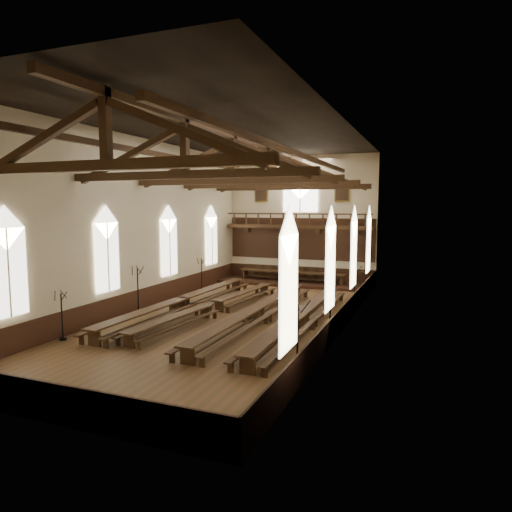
{
  "coord_description": "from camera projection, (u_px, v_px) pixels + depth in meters",
  "views": [
    {
      "loc": [
        10.0,
        -22.23,
        6.09
      ],
      "look_at": [
        0.7,
        1.5,
        3.27
      ],
      "focal_mm": 32.0,
      "sensor_mm": 36.0,
      "label": 1
    }
  ],
  "objects": [
    {
      "name": "candelabrum_left_mid",
      "position": [
        138.0,
        299.0,
        25.92
      ],
      "size": [
        0.77,
        0.82,
        2.71
      ],
      "color": "black",
      "rests_on": "ground"
    },
    {
      "name": "candelabrum_left_far",
      "position": [
        202.0,
        280.0,
        32.97
      ],
      "size": [
        0.7,
        0.68,
        2.33
      ],
      "color": "black",
      "rests_on": "ground"
    },
    {
      "name": "refectory_row_b",
      "position": [
        213.0,
        306.0,
        25.49
      ],
      "size": [
        2.04,
        14.1,
        0.71
      ],
      "color": "#3A2812",
      "rests_on": "ground"
    },
    {
      "name": "candelabrum_right_mid",
      "position": [
        330.0,
        317.0,
        21.62
      ],
      "size": [
        0.83,
        0.8,
        2.76
      ],
      "color": "black",
      "rests_on": "ground"
    },
    {
      "name": "refectory_row_c",
      "position": [
        256.0,
        311.0,
        23.97
      ],
      "size": [
        1.7,
        14.89,
        0.8
      ],
      "color": "#3A2812",
      "rests_on": "ground"
    },
    {
      "name": "dais",
      "position": [
        291.0,
        283.0,
        35.48
      ],
      "size": [
        11.4,
        3.07,
        0.2
      ],
      "primitive_type": "cube",
      "color": "#341A0F",
      "rests_on": "ground"
    },
    {
      "name": "portraits",
      "position": [
        300.0,
        193.0,
        36.02
      ],
      "size": [
        7.75,
        0.09,
        1.45
      ],
      "color": "brown",
      "rests_on": "room_walls"
    },
    {
      "name": "room_walls",
      "position": [
        233.0,
        199.0,
        24.16
      ],
      "size": [
        26.0,
        26.0,
        26.0
      ],
      "color": "beige",
      "rests_on": "ground"
    },
    {
      "name": "refectory_row_a",
      "position": [
        183.0,
        301.0,
        26.32
      ],
      "size": [
        1.89,
        15.13,
        0.82
      ],
      "color": "#3A2812",
      "rests_on": "ground"
    },
    {
      "name": "candelabrum_left_near",
      "position": [
        62.0,
        325.0,
        20.66
      ],
      "size": [
        0.66,
        0.69,
        2.29
      ],
      "color": "black",
      "rests_on": "ground"
    },
    {
      "name": "roof_trusses",
      "position": [
        233.0,
        165.0,
        23.96
      ],
      "size": [
        11.7,
        25.7,
        2.8
      ],
      "color": "#3A2812",
      "rests_on": "room_walls"
    },
    {
      "name": "high_chairs",
      "position": [
        295.0,
        273.0,
        36.18
      ],
      "size": [
        6.79,
        0.5,
        1.01
      ],
      "color": "#3A2812",
      "rests_on": "dais"
    },
    {
      "name": "ground",
      "position": [
        234.0,
        318.0,
        24.87
      ],
      "size": [
        26.0,
        26.0,
        0.0
      ],
      "primitive_type": "plane",
      "color": "brown",
      "rests_on": "ground"
    },
    {
      "name": "candelabrum_right_near",
      "position": [
        297.0,
        351.0,
        16.5
      ],
      "size": [
        0.74,
        0.86,
        2.78
      ],
      "color": "black",
      "rests_on": "ground"
    },
    {
      "name": "refectory_row_d",
      "position": [
        301.0,
        316.0,
        22.93
      ],
      "size": [
        1.61,
        14.78,
        0.79
      ],
      "color": "#3A2812",
      "rests_on": "ground"
    },
    {
      "name": "candelabrum_right_far",
      "position": [
        354.0,
        293.0,
        28.11
      ],
      "size": [
        0.71,
        0.72,
        2.42
      ],
      "color": "black",
      "rests_on": "ground"
    },
    {
      "name": "side_windows",
      "position": [
        234.0,
        250.0,
        24.46
      ],
      "size": [
        11.85,
        19.8,
        4.5
      ],
      "color": "white",
      "rests_on": "room_walls"
    },
    {
      "name": "wainscot_band",
      "position": [
        234.0,
        307.0,
        24.8
      ],
      "size": [
        12.0,
        26.0,
        1.2
      ],
      "color": "#341A0F",
      "rests_on": "ground"
    },
    {
      "name": "high_table",
      "position": [
        291.0,
        273.0,
        35.4
      ],
      "size": [
        8.57,
        1.36,
        0.8
      ],
      "color": "#3A2812",
      "rests_on": "dais"
    },
    {
      "name": "minstrels_gallery",
      "position": [
        299.0,
        233.0,
        36.15
      ],
      "size": [
        11.8,
        1.24,
        3.7
      ],
      "color": "#3A2812",
      "rests_on": "room_walls"
    },
    {
      "name": "end_window",
      "position": [
        300.0,
        191.0,
        36.01
      ],
      "size": [
        2.8,
        0.12,
        3.8
      ],
      "color": "white",
      "rests_on": "room_walls"
    }
  ]
}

